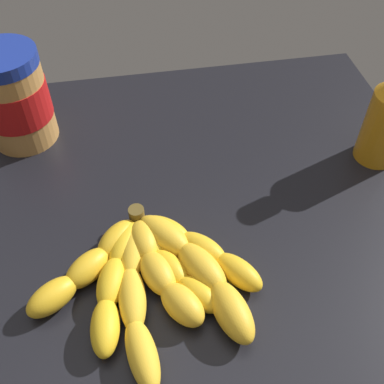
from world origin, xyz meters
TOP-DOWN VIEW (x-y plane):
  - ground_plane at (0.00, 0.00)cm, footprint 71.73×58.89cm
  - banana_bunch at (-5.33, -12.88)cm, footprint 27.82×23.00cm
  - peanut_butter_jar at (-21.80, 15.94)cm, footprint 9.93×9.93cm

SIDE VIEW (x-z plane):
  - ground_plane at x=0.00cm, z-range -3.52..0.00cm
  - banana_bunch at x=-5.33cm, z-range -0.20..3.51cm
  - peanut_butter_jar at x=-21.80cm, z-range -0.06..14.36cm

